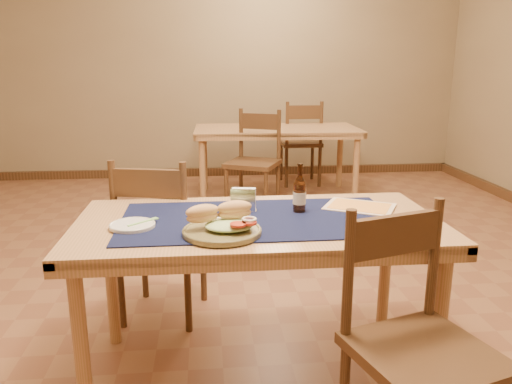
{
  "coord_description": "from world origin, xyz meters",
  "views": [
    {
      "loc": [
        -0.22,
        -2.89,
        1.42
      ],
      "look_at": [
        0.0,
        -0.7,
        0.85
      ],
      "focal_mm": 35.0,
      "sensor_mm": 36.0,
      "label": 1
    }
  ],
  "objects": [
    {
      "name": "chair_main_far",
      "position": [
        -0.49,
        -0.23,
        0.49
      ],
      "size": [
        0.52,
        0.52,
        0.94
      ],
      "color": "#4A2F1A",
      "rests_on": "ground"
    },
    {
      "name": "chair_main_near",
      "position": [
        0.48,
        -1.43,
        0.49
      ],
      "size": [
        0.55,
        0.55,
        0.95
      ],
      "color": "#4A2F1A",
      "rests_on": "ground"
    },
    {
      "name": "chair_back_far",
      "position": [
        0.89,
        2.9,
        0.52
      ],
      "size": [
        0.47,
        0.47,
        1.0
      ],
      "color": "#4A2F1A",
      "rests_on": "ground"
    },
    {
      "name": "main_table",
      "position": [
        0.0,
        -0.8,
        0.67
      ],
      "size": [
        1.6,
        0.8,
        0.75
      ],
      "color": "#B17E53",
      "rests_on": "ground"
    },
    {
      "name": "chair_back_near",
      "position": [
        0.23,
        1.81,
        0.51
      ],
      "size": [
        0.6,
        0.6,
        0.99
      ],
      "color": "#4A2F1A",
      "rests_on": "ground"
    },
    {
      "name": "beer_bottle",
      "position": [
        0.2,
        -0.71,
        0.84
      ],
      "size": [
        0.06,
        0.06,
        0.23
      ],
      "color": "#46210C",
      "rests_on": "placemat"
    },
    {
      "name": "napkin_holder",
      "position": [
        -0.06,
        -0.68,
        0.81
      ],
      "size": [
        0.13,
        0.06,
        0.11
      ],
      "color": "white",
      "rests_on": "placemat"
    },
    {
      "name": "room",
      "position": [
        0.0,
        0.0,
        1.4
      ],
      "size": [
        6.04,
        7.04,
        2.84
      ],
      "color": "brown",
      "rests_on": "ground"
    },
    {
      "name": "sandwich_plate",
      "position": [
        -0.16,
        -0.98,
        0.79
      ],
      "size": [
        0.32,
        0.32,
        0.12
      ],
      "color": "brown",
      "rests_on": "placemat"
    },
    {
      "name": "menu_card",
      "position": [
        0.5,
        -0.67,
        0.76
      ],
      "size": [
        0.38,
        0.35,
        0.01
      ],
      "color": "beige",
      "rests_on": "placemat"
    },
    {
      "name": "baseboard",
      "position": [
        0.0,
        0.0,
        0.05
      ],
      "size": [
        6.0,
        7.0,
        0.1
      ],
      "color": "#4A2F1A",
      "rests_on": "ground"
    },
    {
      "name": "placemat",
      "position": [
        0.0,
        -0.8,
        0.75
      ],
      "size": [
        1.2,
        0.6,
        0.01
      ],
      "primitive_type": "cube",
      "color": "#0E1333",
      "rests_on": "main_table"
    },
    {
      "name": "fork",
      "position": [
        -0.49,
        -0.84,
        0.77
      ],
      "size": [
        0.12,
        0.11,
        0.0
      ],
      "color": "#89CD70",
      "rests_on": "side_plate"
    },
    {
      "name": "side_plate",
      "position": [
        -0.54,
        -0.87,
        0.76
      ],
      "size": [
        0.19,
        0.19,
        0.02
      ],
      "color": "silver",
      "rests_on": "placemat"
    },
    {
      "name": "back_table",
      "position": [
        0.53,
        2.39,
        0.67
      ],
      "size": [
        1.76,
        0.91,
        0.75
      ],
      "color": "#B17E53",
      "rests_on": "ground"
    }
  ]
}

